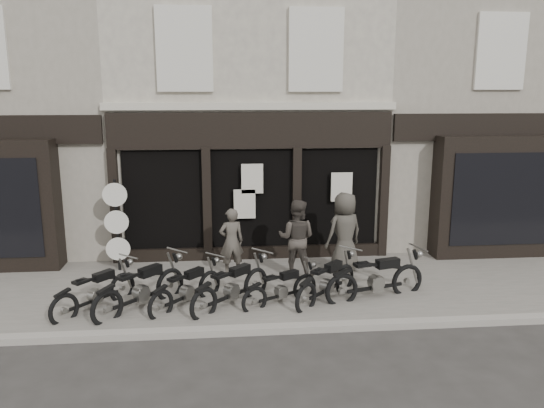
{
  "coord_description": "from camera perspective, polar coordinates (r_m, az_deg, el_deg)",
  "views": [
    {
      "loc": [
        -0.69,
        -10.39,
        4.42
      ],
      "look_at": [
        0.39,
        1.6,
        1.84
      ],
      "focal_mm": 35.0,
      "sensor_mm": 36.0,
      "label": 1
    }
  ],
  "objects": [
    {
      "name": "neighbour_left",
      "position": [
        17.25,
        -24.7,
        9.73
      ],
      "size": [
        5.6,
        6.73,
        8.34
      ],
      "color": "gray",
      "rests_on": "ground"
    },
    {
      "name": "motorcycle_6",
      "position": [
        11.57,
        11.17,
        -8.23
      ],
      "size": [
        2.3,
        0.98,
        1.13
      ],
      "rotation": [
        0.0,
        0.0,
        0.28
      ],
      "color": "black",
      "rests_on": "ground"
    },
    {
      "name": "motorcycle_2",
      "position": [
        11.16,
        -9.13,
        -9.28
      ],
      "size": [
        1.52,
        1.66,
        0.97
      ],
      "rotation": [
        0.0,
        0.0,
        0.85
      ],
      "color": "black",
      "rests_on": "ground"
    },
    {
      "name": "ground_plane",
      "position": [
        11.31,
        -1.28,
        -10.93
      ],
      "size": [
        90.0,
        90.0,
        0.0
      ],
      "primitive_type": "plane",
      "color": "#2D2B28",
      "rests_on": "ground"
    },
    {
      "name": "man_centre",
      "position": [
        12.46,
        2.66,
        -3.68
      ],
      "size": [
        1.08,
        0.96,
        1.84
      ],
      "primitive_type": "imported",
      "rotation": [
        0.0,
        0.0,
        2.8
      ],
      "color": "#3D3631",
      "rests_on": "pavement"
    },
    {
      "name": "motorcycle_3",
      "position": [
        11.04,
        -4.33,
        -9.21
      ],
      "size": [
        1.75,
        1.73,
        1.06
      ],
      "rotation": [
        0.0,
        0.0,
        0.78
      ],
      "color": "black",
      "rests_on": "ground"
    },
    {
      "name": "central_building",
      "position": [
        16.36,
        -2.79,
        10.87
      ],
      "size": [
        7.3,
        6.22,
        8.34
      ],
      "color": "#BDB6A2",
      "rests_on": "ground"
    },
    {
      "name": "kerb",
      "position": [
        10.15,
        -0.79,
        -13.34
      ],
      "size": [
        30.0,
        0.25,
        0.13
      ],
      "primitive_type": "cube",
      "color": "gray",
      "rests_on": "ground_plane"
    },
    {
      "name": "pavement",
      "position": [
        12.12,
        -1.57,
        -9.01
      ],
      "size": [
        30.0,
        4.2,
        0.12
      ],
      "primitive_type": "cube",
      "color": "#646058",
      "rests_on": "ground_plane"
    },
    {
      "name": "motorcycle_4",
      "position": [
        11.13,
        1.01,
        -9.34
      ],
      "size": [
        1.7,
        1.16,
        0.9
      ],
      "rotation": [
        0.0,
        0.0,
        0.52
      ],
      "color": "black",
      "rests_on": "ground"
    },
    {
      "name": "motorcycle_1",
      "position": [
        11.17,
        -13.87,
        -9.18
      ],
      "size": [
        1.77,
        1.86,
        1.11
      ],
      "rotation": [
        0.0,
        0.0,
        0.82
      ],
      "color": "black",
      "rests_on": "ground"
    },
    {
      "name": "man_left",
      "position": [
        12.62,
        -4.38,
        -4.04
      ],
      "size": [
        0.65,
        0.49,
        1.61
      ],
      "primitive_type": "imported",
      "rotation": [
        0.0,
        0.0,
        3.33
      ],
      "color": "#4B453D",
      "rests_on": "pavement"
    },
    {
      "name": "advert_sign_post",
      "position": [
        13.32,
        -16.32,
        -2.63
      ],
      "size": [
        0.58,
        0.37,
        2.37
      ],
      "rotation": [
        0.0,
        0.0,
        0.1
      ],
      "color": "black",
      "rests_on": "ground"
    },
    {
      "name": "motorcycle_5",
      "position": [
        11.37,
        5.93,
        -8.66
      ],
      "size": [
        1.67,
        1.69,
        1.02
      ],
      "rotation": [
        0.0,
        0.0,
        0.79
      ],
      "color": "black",
      "rests_on": "ground"
    },
    {
      "name": "neighbour_right",
      "position": [
        17.75,
        18.52,
        10.24
      ],
      "size": [
        5.6,
        6.73,
        8.34
      ],
      "color": "gray",
      "rests_on": "ground"
    },
    {
      "name": "man_right",
      "position": [
        12.84,
        7.8,
        -3.05
      ],
      "size": [
        1.12,
        0.95,
        1.95
      ],
      "primitive_type": "imported",
      "rotation": [
        0.0,
        0.0,
        3.55
      ],
      "color": "#403C35",
      "rests_on": "pavement"
    },
    {
      "name": "motorcycle_0",
      "position": [
        11.41,
        -18.45,
        -9.24
      ],
      "size": [
        1.5,
        1.73,
        0.99
      ],
      "rotation": [
        0.0,
        0.0,
        0.88
      ],
      "color": "black",
      "rests_on": "ground"
    }
  ]
}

